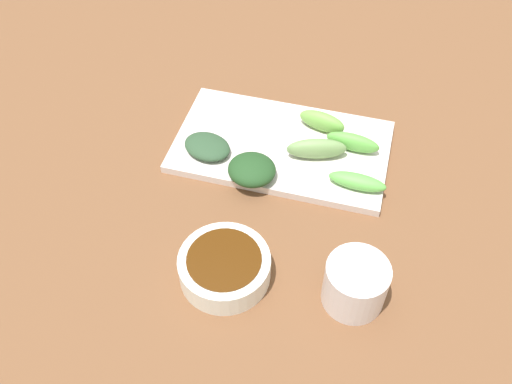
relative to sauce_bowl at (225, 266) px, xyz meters
name	(u,v)px	position (x,y,z in m)	size (l,w,h in m)	color
tabletop	(283,190)	(0.16, -0.04, -0.03)	(2.10, 2.10, 0.02)	brown
sauce_bowl	(225,266)	(0.00, 0.00, 0.00)	(0.11, 0.11, 0.04)	white
serving_plate	(282,146)	(0.23, -0.02, -0.01)	(0.18, 0.31, 0.01)	silver
broccoli_leafy_0	(207,146)	(0.19, 0.08, 0.00)	(0.05, 0.07, 0.02)	#2E4D31
broccoli_leafy_1	(252,170)	(0.15, 0.01, 0.01)	(0.06, 0.07, 0.03)	#224821
broccoli_stalk_2	(357,182)	(0.17, -0.13, 0.00)	(0.02, 0.08, 0.02)	#61B94D
broccoli_stalk_3	(353,142)	(0.24, -0.12, 0.01)	(0.02, 0.08, 0.03)	#61B146
broccoli_stalk_4	(317,149)	(0.21, -0.07, 0.01)	(0.02, 0.08, 0.03)	#779E5A
broccoli_stalk_5	(322,121)	(0.27, -0.07, 0.01)	(0.02, 0.07, 0.03)	#74B14A
tea_cup	(355,284)	(0.01, -0.15, 0.01)	(0.07, 0.07, 0.06)	white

